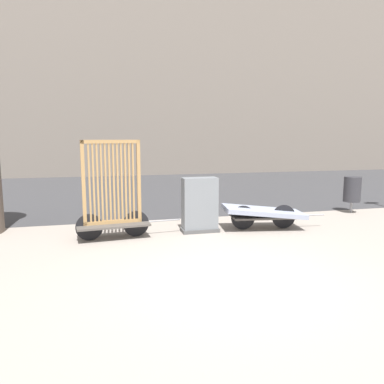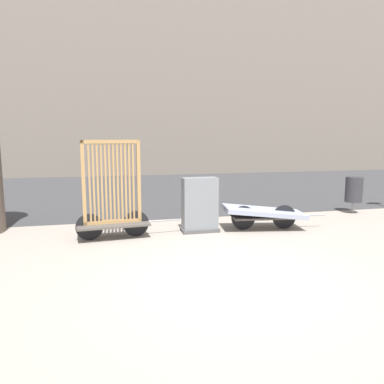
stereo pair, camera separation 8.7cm
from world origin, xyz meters
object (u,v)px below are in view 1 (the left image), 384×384
utility_cabinet (200,207)px  trash_bin (352,189)px  bike_cart_with_mattress (264,213)px  bike_cart_with_bedframe (113,203)px

utility_cabinet → trash_bin: size_ratio=1.20×
bike_cart_with_mattress → utility_cabinet: utility_cabinet is taller
bike_cart_with_bedframe → utility_cabinet: bearing=-1.8°
bike_cart_with_bedframe → bike_cart_with_mattress: bike_cart_with_bedframe is taller
bike_cart_with_bedframe → trash_bin: (6.40, 1.12, -0.09)m
utility_cabinet → trash_bin: (4.55, 1.00, 0.09)m
utility_cabinet → bike_cart_with_bedframe: bearing=-176.4°
trash_bin → bike_cart_with_mattress: bearing=-160.1°
bike_cart_with_bedframe → trash_bin: size_ratio=2.20×
bike_cart_with_mattress → trash_bin: bearing=27.2°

